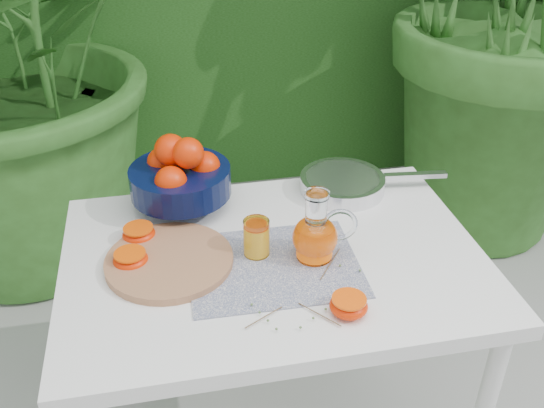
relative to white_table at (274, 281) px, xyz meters
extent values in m
cube|color=white|center=(0.00, 0.00, 0.06)|extent=(1.00, 0.70, 0.04)
cylinder|color=white|center=(-0.45, 0.30, -0.31)|extent=(0.04, 0.04, 0.71)
cylinder|color=white|center=(0.45, 0.30, -0.31)|extent=(0.04, 0.04, 0.71)
cube|color=#0E1C4F|center=(-0.01, -0.04, 0.08)|extent=(0.40, 0.31, 0.00)
cylinder|color=#9F6847|center=(-0.25, 0.01, 0.09)|extent=(0.36, 0.36, 0.02)
cylinder|color=black|center=(-0.20, 0.26, 0.10)|extent=(0.13, 0.13, 0.04)
cylinder|color=black|center=(-0.20, 0.26, 0.16)|extent=(0.35, 0.35, 0.07)
sphere|color=#E13302|center=(-0.24, 0.31, 0.19)|extent=(0.11, 0.11, 0.08)
sphere|color=#E13302|center=(-0.13, 0.27, 0.19)|extent=(0.11, 0.11, 0.08)
sphere|color=#E13302|center=(-0.22, 0.20, 0.19)|extent=(0.11, 0.11, 0.08)
sphere|color=#E13302|center=(-0.17, 0.32, 0.19)|extent=(0.11, 0.11, 0.08)
sphere|color=#E13302|center=(-0.22, 0.27, 0.25)|extent=(0.11, 0.11, 0.08)
sphere|color=#E13302|center=(-0.17, 0.24, 0.25)|extent=(0.11, 0.11, 0.08)
cylinder|color=white|center=(0.09, -0.03, 0.09)|extent=(0.10, 0.10, 0.01)
ellipsoid|color=white|center=(0.09, -0.03, 0.14)|extent=(0.12, 0.12, 0.10)
cylinder|color=white|center=(0.09, -0.03, 0.22)|extent=(0.06, 0.06, 0.07)
cylinder|color=white|center=(0.09, -0.03, 0.26)|extent=(0.07, 0.07, 0.01)
torus|color=white|center=(0.15, -0.04, 0.17)|extent=(0.09, 0.02, 0.09)
cylinder|color=#F25A05|center=(0.09, -0.03, 0.13)|extent=(0.10, 0.10, 0.08)
cylinder|color=white|center=(-0.04, 0.01, 0.13)|extent=(0.08, 0.08, 0.09)
cylinder|color=yellow|center=(-0.04, 0.01, 0.12)|extent=(0.07, 0.07, 0.07)
cylinder|color=#FF6507|center=(-0.04, 0.01, 0.16)|extent=(0.07, 0.07, 0.00)
cylinder|color=silver|center=(0.25, 0.26, 0.10)|extent=(0.26, 0.26, 0.04)
cylinder|color=silver|center=(0.25, 0.26, 0.12)|extent=(0.23, 0.23, 0.01)
cube|color=silver|center=(0.45, 0.24, 0.12)|extent=(0.18, 0.04, 0.01)
ellipsoid|color=#E13302|center=(-0.33, 0.02, 0.10)|extent=(0.11, 0.11, 0.04)
cylinder|color=#FF6507|center=(-0.33, 0.02, 0.12)|extent=(0.10, 0.10, 0.00)
ellipsoid|color=#E13302|center=(-0.31, 0.12, 0.10)|extent=(0.11, 0.11, 0.04)
cylinder|color=#FF6507|center=(-0.31, 0.12, 0.12)|extent=(0.10, 0.10, 0.00)
ellipsoid|color=#E13302|center=(0.11, -0.23, 0.10)|extent=(0.11, 0.11, 0.04)
cylinder|color=#FF6507|center=(0.11, -0.23, 0.12)|extent=(0.10, 0.10, 0.00)
cylinder|color=brown|center=(0.05, -0.23, 0.09)|extent=(0.07, 0.09, 0.00)
sphere|color=#4E6A37|center=(0.00, -0.26, 0.09)|extent=(0.01, 0.01, 0.01)
sphere|color=#4E6A37|center=(0.03, -0.24, 0.09)|extent=(0.01, 0.01, 0.01)
sphere|color=#4E6A37|center=(0.07, -0.22, 0.09)|extent=(0.01, 0.01, 0.01)
sphere|color=#4E6A37|center=(0.10, -0.20, 0.09)|extent=(0.01, 0.01, 0.01)
cylinder|color=brown|center=(0.12, -0.07, 0.09)|extent=(0.08, 0.11, 0.00)
sphere|color=#4E6A37|center=(0.06, -0.03, 0.09)|extent=(0.01, 0.01, 0.01)
sphere|color=#4E6A37|center=(0.10, -0.06, 0.09)|extent=(0.01, 0.01, 0.01)
sphere|color=#4E6A37|center=(0.14, -0.08, 0.09)|extent=(0.01, 0.01, 0.01)
sphere|color=#4E6A37|center=(0.18, -0.11, 0.09)|extent=(0.01, 0.01, 0.01)
cylinder|color=brown|center=(-0.06, -0.22, 0.09)|extent=(0.09, 0.05, 0.00)
sphere|color=#4E6A37|center=(-0.05, -0.26, 0.09)|extent=(0.01, 0.01, 0.01)
sphere|color=#4E6A37|center=(-0.06, -0.23, 0.09)|extent=(0.01, 0.01, 0.01)
sphere|color=#4E6A37|center=(-0.07, -0.20, 0.09)|extent=(0.01, 0.01, 0.01)
sphere|color=#4E6A37|center=(-0.08, -0.18, 0.09)|extent=(0.01, 0.01, 0.01)
camera|label=1|loc=(-0.23, -1.14, 0.95)|focal=40.00mm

